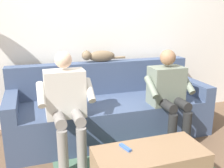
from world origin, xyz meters
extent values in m
plane|color=brown|center=(0.00, 0.60, 0.00)|extent=(8.00, 8.00, 0.00)
cube|color=silver|center=(0.00, -0.69, 1.39)|extent=(4.84, 0.06, 2.77)
cube|color=#3D4C6B|center=(0.00, 0.00, 0.23)|extent=(2.14, 0.69, 0.45)
cube|color=#3D4C6B|center=(0.00, -0.44, 0.44)|extent=(2.43, 0.19, 0.88)
cube|color=#3D4C6B|center=(-1.14, 0.00, 0.31)|extent=(0.14, 0.69, 0.63)
cube|color=#3D4C6B|center=(1.14, 0.00, 0.31)|extent=(0.14, 0.69, 0.63)
cube|color=slate|center=(-0.59, 0.22, 0.68)|extent=(0.39, 0.26, 0.45)
sphere|color=#936B4C|center=(-0.59, 0.22, 1.01)|extent=(0.18, 0.18, 0.18)
cylinder|color=black|center=(-0.68, 0.38, 0.51)|extent=(0.11, 0.33, 0.11)
cylinder|color=black|center=(-0.50, 0.38, 0.51)|extent=(0.11, 0.33, 0.11)
cylinder|color=black|center=(-0.68, 0.55, 0.23)|extent=(0.10, 0.10, 0.45)
cylinder|color=black|center=(-0.50, 0.55, 0.23)|extent=(0.10, 0.10, 0.45)
cylinder|color=slate|center=(-0.83, 0.30, 0.70)|extent=(0.08, 0.27, 0.22)
cylinder|color=slate|center=(-0.36, 0.30, 0.70)|extent=(0.08, 0.27, 0.22)
cube|color=beige|center=(0.59, 0.23, 0.70)|extent=(0.40, 0.23, 0.49)
sphere|color=beige|center=(0.59, 0.23, 1.05)|extent=(0.17, 0.17, 0.17)
cylinder|color=gray|center=(0.50, 0.40, 0.51)|extent=(0.11, 0.35, 0.11)
cylinder|color=gray|center=(0.68, 0.40, 0.51)|extent=(0.11, 0.35, 0.11)
cylinder|color=gray|center=(0.50, 0.58, 0.23)|extent=(0.10, 0.10, 0.45)
cylinder|color=gray|center=(0.68, 0.58, 0.23)|extent=(0.10, 0.10, 0.45)
cylinder|color=beige|center=(0.35, 0.31, 0.74)|extent=(0.08, 0.27, 0.22)
cylinder|color=beige|center=(0.83, 0.31, 0.74)|extent=(0.08, 0.27, 0.22)
ellipsoid|color=#756047|center=(0.01, -0.44, 0.95)|extent=(0.36, 0.12, 0.15)
sphere|color=#756047|center=(0.21, -0.44, 0.97)|extent=(0.13, 0.13, 0.13)
cone|color=#756047|center=(0.20, -0.47, 1.02)|extent=(0.04, 0.04, 0.04)
cone|color=#756047|center=(0.20, -0.41, 1.02)|extent=(0.04, 0.04, 0.04)
cylinder|color=#756047|center=(-0.23, -0.44, 0.93)|extent=(0.18, 0.03, 0.03)
cube|color=#3860B7|center=(0.19, 0.93, 0.39)|extent=(0.07, 0.14, 0.02)
camera|label=1|loc=(0.90, 2.72, 1.48)|focal=40.31mm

